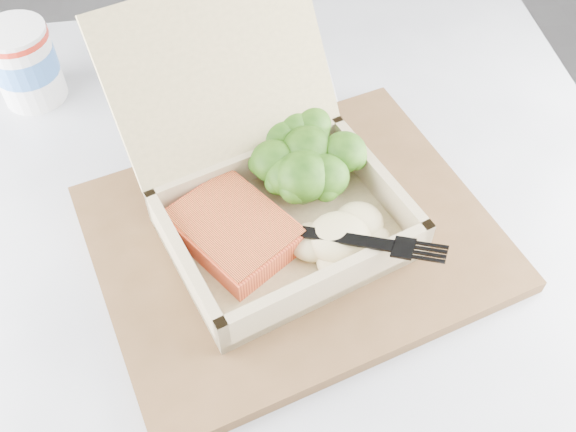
{
  "coord_description": "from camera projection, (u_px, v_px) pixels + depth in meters",
  "views": [
    {
      "loc": [
        -0.43,
        -0.24,
        1.25
      ],
      "look_at": [
        -0.4,
        0.13,
        0.79
      ],
      "focal_mm": 40.0,
      "sensor_mm": 36.0,
      "label": 1
    }
  ],
  "objects": [
    {
      "name": "broccoli_pile",
      "position": [
        307.0,
        157.0,
        0.64
      ],
      "size": [
        0.13,
        0.13,
        0.05
      ],
      "primitive_type": null,
      "color": "#427B1B",
      "rests_on": "takeout_container"
    },
    {
      "name": "cafe_table",
      "position": [
        264.0,
        341.0,
        0.78
      ],
      "size": [
        0.86,
        0.86,
        0.74
      ],
      "rotation": [
        0.0,
        0.0,
        0.04
      ],
      "color": "black",
      "rests_on": "floor"
    },
    {
      "name": "receipt",
      "position": [
        302.0,
        94.0,
        0.77
      ],
      "size": [
        0.09,
        0.16,
        0.0
      ],
      "primitive_type": "cube",
      "rotation": [
        0.0,
        0.0,
        0.03
      ],
      "color": "white",
      "rests_on": "cafe_table"
    },
    {
      "name": "salmon_fillet",
      "position": [
        234.0,
        230.0,
        0.6
      ],
      "size": [
        0.14,
        0.14,
        0.02
      ],
      "primitive_type": "cube",
      "rotation": [
        0.0,
        0.0,
        0.66
      ],
      "color": "orange",
      "rests_on": "takeout_container"
    },
    {
      "name": "plastic_fork",
      "position": [
        310.0,
        230.0,
        0.58
      ],
      "size": [
        0.15,
        0.09,
        0.02
      ],
      "rotation": [
        0.0,
        0.0,
        4.26
      ],
      "color": "black",
      "rests_on": "mashed_potatoes"
    },
    {
      "name": "mashed_potatoes",
      "position": [
        339.0,
        238.0,
        0.59
      ],
      "size": [
        0.09,
        0.08,
        0.03
      ],
      "primitive_type": "ellipsoid",
      "color": "#D0BC86",
      "rests_on": "takeout_container"
    },
    {
      "name": "paper_cup",
      "position": [
        24.0,
        62.0,
        0.73
      ],
      "size": [
        0.07,
        0.07,
        0.09
      ],
      "color": "silver",
      "rests_on": "cafe_table"
    },
    {
      "name": "takeout_container",
      "position": [
        264.0,
        176.0,
        0.61
      ],
      "size": [
        0.3,
        0.32,
        0.18
      ],
      "rotation": [
        0.0,
        0.0,
        0.4
      ],
      "color": "tan",
      "rests_on": "serving_tray"
    },
    {
      "name": "serving_tray",
      "position": [
        294.0,
        237.0,
        0.63
      ],
      "size": [
        0.45,
        0.4,
        0.02
      ],
      "primitive_type": "cube",
      "rotation": [
        0.0,
        0.0,
        0.33
      ],
      "color": "brown",
      "rests_on": "cafe_table"
    }
  ]
}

